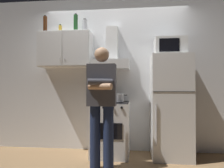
{
  "coord_description": "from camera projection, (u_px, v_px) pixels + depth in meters",
  "views": [
    {
      "loc": [
        0.35,
        -3.18,
        1.09
      ],
      "look_at": [
        0.0,
        0.0,
        1.15
      ],
      "focal_mm": 34.14,
      "sensor_mm": 36.0,
      "label": 1
    }
  ],
  "objects": [
    {
      "name": "microwave",
      "position": [
        170.0,
        47.0,
        3.38
      ],
      "size": [
        0.48,
        0.37,
        0.28
      ],
      "color": "silver",
      "rests_on": "refrigerator"
    },
    {
      "name": "range_hood",
      "position": [
        112.0,
        58.0,
        3.59
      ],
      "size": [
        0.6,
        0.44,
        0.75
      ],
      "color": "white"
    },
    {
      "name": "ground_plane",
      "position": [
        112.0,
        161.0,
        3.18
      ],
      "size": [
        7.0,
        7.0,
        0.0
      ],
      "primitive_type": "plane",
      "color": "olive"
    },
    {
      "name": "refrigerator",
      "position": [
        171.0,
        106.0,
        3.35
      ],
      "size": [
        0.6,
        0.62,
        1.6
      ],
      "color": "silver",
      "rests_on": "ground_plane"
    },
    {
      "name": "bottle_canister_steel",
      "position": [
        85.0,
        26.0,
        3.68
      ],
      "size": [
        0.09,
        0.09,
        0.24
      ],
      "color": "#B2B5BA",
      "rests_on": "upper_cabinet"
    },
    {
      "name": "bottle_spice_jar",
      "position": [
        60.0,
        29.0,
        3.69
      ],
      "size": [
        0.06,
        0.06,
        0.14
      ],
      "color": "gold",
      "rests_on": "upper_cabinet"
    },
    {
      "name": "back_wall_tiled",
      "position": [
        116.0,
        73.0,
        3.8
      ],
      "size": [
        4.8,
        0.1,
        2.7
      ],
      "primitive_type": "cube",
      "color": "white",
      "rests_on": "ground_plane"
    },
    {
      "name": "stove_oven",
      "position": [
        111.0,
        129.0,
        3.44
      ],
      "size": [
        0.6,
        0.62,
        0.87
      ],
      "color": "white",
      "rests_on": "ground_plane"
    },
    {
      "name": "upper_cabinet",
      "position": [
        66.0,
        50.0,
        3.68
      ],
      "size": [
        0.9,
        0.37,
        0.6
      ],
      "color": "silver"
    },
    {
      "name": "person_standing",
      "position": [
        102.0,
        102.0,
        2.86
      ],
      "size": [
        0.38,
        0.33,
        1.64
      ],
      "color": "#192342",
      "rests_on": "ground_plane"
    },
    {
      "name": "bottle_wine_green",
      "position": [
        76.0,
        23.0,
        3.66
      ],
      "size": [
        0.07,
        0.07,
        0.32
      ],
      "color": "#19471E",
      "rests_on": "upper_cabinet"
    },
    {
      "name": "cooking_pot",
      "position": [
        118.0,
        98.0,
        3.32
      ],
      "size": [
        0.28,
        0.18,
        0.12
      ],
      "color": "#B7BABF",
      "rests_on": "stove_oven"
    },
    {
      "name": "bottle_rum_dark",
      "position": [
        45.0,
        24.0,
        3.7
      ],
      "size": [
        0.07,
        0.07,
        0.3
      ],
      "color": "#47230F",
      "rests_on": "upper_cabinet"
    }
  ]
}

